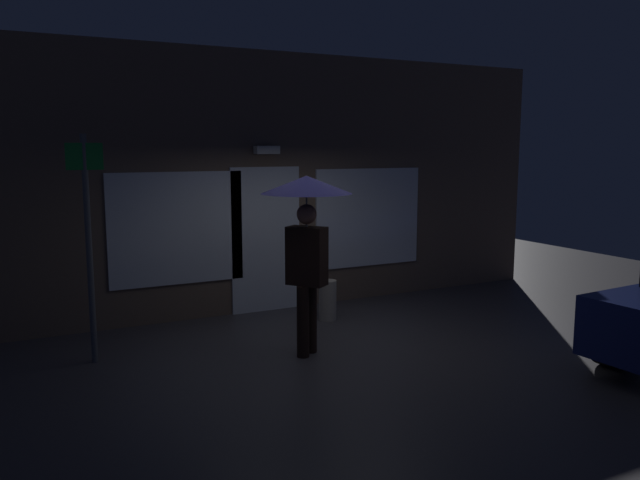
# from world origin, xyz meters

# --- Properties ---
(ground_plane) EXTENTS (18.00, 18.00, 0.00)m
(ground_plane) POSITION_xyz_m (0.00, 0.00, 0.00)
(ground_plane) COLOR #423F44
(building_facade) EXTENTS (10.17, 0.48, 3.90)m
(building_facade) POSITION_xyz_m (0.00, 2.35, 1.93)
(building_facade) COLOR brown
(building_facade) RESTS_ON ground
(person_with_umbrella) EXTENTS (1.08, 1.08, 2.16)m
(person_with_umbrella) POSITION_xyz_m (-0.35, 0.03, 1.70)
(person_with_umbrella) COLOR black
(person_with_umbrella) RESTS_ON ground
(street_sign_post) EXTENTS (0.40, 0.07, 2.64)m
(street_sign_post) POSITION_xyz_m (-2.69, 0.90, 1.49)
(street_sign_post) COLOR #595B60
(street_sign_post) RESTS_ON ground
(sidewalk_bollard) EXTENTS (0.26, 0.26, 0.58)m
(sidewalk_bollard) POSITION_xyz_m (0.59, 1.28, 0.29)
(sidewalk_bollard) COLOR #B2A899
(sidewalk_bollard) RESTS_ON ground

